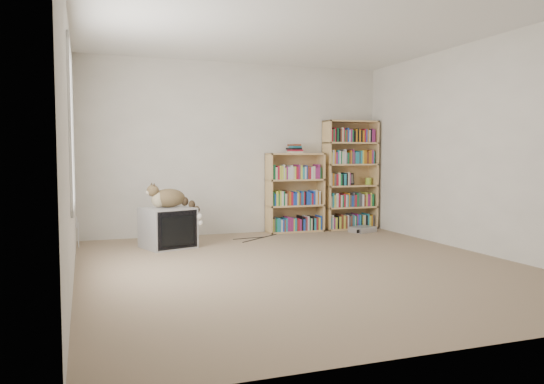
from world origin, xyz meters
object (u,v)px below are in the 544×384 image
object	(u,v)px
bookcase_short	(295,196)
crt_tv	(168,228)
cat	(173,200)
dvd_player	(362,229)
bookcase_tall	(350,178)

from	to	relation	value
bookcase_short	crt_tv	bearing A→B (deg)	-159.49
crt_tv	cat	world-z (taller)	cat
cat	dvd_player	distance (m)	2.95
cat	bookcase_tall	distance (m)	2.97
dvd_player	bookcase_tall	bearing A→B (deg)	71.51
bookcase_tall	bookcase_short	xyz separation A→B (m)	(-0.93, 0.00, -0.27)
bookcase_tall	cat	bearing A→B (deg)	-165.60
cat	crt_tv	bearing A→B (deg)	178.03
crt_tv	dvd_player	size ratio (longest dim) A/B	1.95
crt_tv	cat	bearing A→B (deg)	-6.72
bookcase_tall	dvd_player	bearing A→B (deg)	-88.28
crt_tv	bookcase_tall	distance (m)	3.09
bookcase_short	dvd_player	world-z (taller)	bookcase_short
dvd_player	bookcase_short	bearing A→B (deg)	136.83
crt_tv	bookcase_short	distance (m)	2.17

